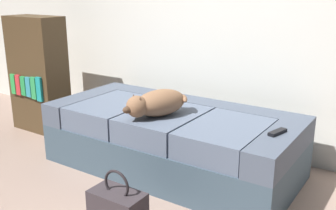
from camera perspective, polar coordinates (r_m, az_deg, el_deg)
name	(u,v)px	position (r m, az deg, el deg)	size (l,w,h in m)	color
couch	(172,140)	(3.02, 0.54, -5.02)	(1.88, 0.88, 0.47)	#3C4F5E
dog_tan	(156,103)	(2.78, -1.73, 0.28)	(0.35, 0.53, 0.19)	#8A6144
tv_remote	(277,132)	(2.55, 15.57, -3.82)	(0.04, 0.15, 0.02)	black
handbag	(118,210)	(2.35, -7.31, -14.86)	(0.32, 0.18, 0.38)	#362E32
bookshelf	(38,75)	(3.98, -18.27, 4.21)	(0.56, 0.30, 1.10)	#48351F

